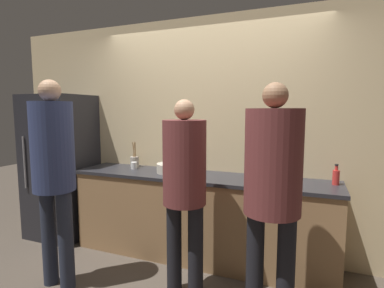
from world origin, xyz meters
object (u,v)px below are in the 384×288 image
Objects in this scene: fruit_bowl at (171,168)px; utensil_crock at (135,161)px; cup_white at (134,165)px; person_center at (185,180)px; refrigerator at (61,166)px; bottle_red at (336,177)px; potted_plant at (255,165)px; person_right at (273,180)px; person_left at (54,165)px.

utensil_crock reaches higher than fruit_bowl.
person_center is at bearing -36.37° from cup_white.
refrigerator is 5.54× the size of fruit_bowl.
person_center reaches higher than bottle_red.
person_center is 0.84m from potted_plant.
person_center is at bearing -56.47° from fruit_bowl.
person_left is at bearing -173.99° from person_right.
utensil_crock is 1.46m from potted_plant.
refrigerator is 1.02m from cup_white.
potted_plant is (0.90, 0.04, 0.08)m from fruit_bowl.
person_left is 1.02m from cup_white.
person_left is at bearing -147.17° from potted_plant.
bottle_red is (2.30, 1.04, -0.13)m from person_left.
refrigerator reaches higher than fruit_bowl.
cup_white is (-0.49, 0.02, -0.01)m from fruit_bowl.
cup_white is (-2.12, -0.04, -0.03)m from bottle_red.
bottle_red is at bearing 2.04° from potted_plant.
person_right is 22.05× the size of cup_white.
utensil_crock is 1.58× the size of bottle_red.
cup_white is (0.18, 0.99, -0.16)m from person_left.
person_right is 7.04× the size of potted_plant.
person_left reaches higher than refrigerator.
refrigerator reaches higher than potted_plant.
person_right is at bearing -25.83° from cup_white.
fruit_bowl is (-0.44, 0.66, -0.05)m from person_center.
cup_white is at bearing 143.63° from person_center.
cup_white is (-0.93, 0.68, -0.06)m from person_center.
person_center is at bearing 15.68° from person_left.
cup_white is 0.32× the size of potted_plant.
bottle_red is 2.12m from cup_white.
person_left reaches higher than utensil_crock.
person_center is 1.15m from cup_white.
refrigerator is at bearing -177.55° from potted_plant.
fruit_bowl is at bearing 55.40° from person_left.
bottle_red is at bearing 1.15° from cup_white.
fruit_bowl is (0.67, 0.97, -0.15)m from person_left.
refrigerator is 2.41m from potted_plant.
potted_plant is (0.46, 0.70, 0.03)m from person_center.
person_right is 5.87× the size of utensil_crock.
fruit_bowl is at bearing -13.99° from utensil_crock.
cup_white is at bearing -60.65° from utensil_crock.
refrigerator is 7.03× the size of potted_plant.
utensil_crock is at bearing 176.13° from potted_plant.
person_right reaches higher than bottle_red.
person_center is at bearing -38.80° from utensil_crock.
potted_plant reaches higher than cup_white.
utensil_crock is at bearing 151.97° from person_right.
refrigerator is 0.98m from utensil_crock.
refrigerator is 1.00× the size of person_right.
person_center is (1.95, -0.60, 0.12)m from refrigerator.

